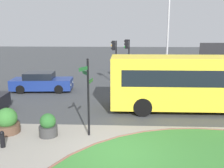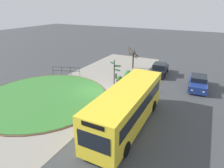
% 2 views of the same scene
% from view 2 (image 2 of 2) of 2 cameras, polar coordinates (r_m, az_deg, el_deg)
% --- Properties ---
extents(ground, '(120.00, 120.00, 0.00)m').
position_cam_2_polar(ground, '(21.04, -5.10, -2.11)').
color(ground, '#3D3F42').
extents(sidewalk_paving, '(32.00, 8.91, 0.02)m').
position_cam_2_polar(sidewalk_paving, '(21.84, -8.54, -1.30)').
color(sidewalk_paving, gray).
rests_on(sidewalk_paving, ground).
extents(grass_island, '(12.61, 12.61, 0.10)m').
position_cam_2_polar(grass_island, '(20.83, -19.52, -3.50)').
color(grass_island, '#387A33').
rests_on(grass_island, ground).
extents(grass_kerb_ring, '(12.92, 12.92, 0.11)m').
position_cam_2_polar(grass_kerb_ring, '(20.83, -19.52, -3.49)').
color(grass_kerb_ring, brown).
rests_on(grass_kerb_ring, ground).
extents(signpost_directional, '(0.44, 1.33, 3.40)m').
position_cam_2_polar(signpost_directional, '(20.54, 0.78, 3.30)').
color(signpost_directional, black).
rests_on(signpost_directional, ground).
extents(bollard_foreground, '(0.19, 0.19, 0.70)m').
position_cam_2_polar(bollard_foreground, '(24.38, 1.19, 2.39)').
color(bollard_foreground, black).
rests_on(bollard_foreground, ground).
extents(railing_grass_edge, '(1.26, 3.52, 1.14)m').
position_cam_2_polar(railing_grass_edge, '(26.12, -13.39, 4.00)').
color(railing_grass_edge, black).
rests_on(railing_grass_edge, ground).
extents(bus_yellow, '(9.57, 2.70, 3.08)m').
position_cam_2_polar(bus_yellow, '(14.54, 4.55, -6.60)').
color(bus_yellow, yellow).
rests_on(bus_yellow, ground).
extents(car_near_lane, '(4.41, 2.11, 1.54)m').
position_cam_2_polar(car_near_lane, '(26.56, 13.86, 4.19)').
color(car_near_lane, black).
rests_on(car_near_lane, ground).
extents(car_trailing, '(4.57, 2.12, 1.43)m').
position_cam_2_polar(car_trailing, '(23.46, 24.09, 0.36)').
color(car_trailing, navy).
rests_on(car_trailing, ground).
extents(planter_near_signpost, '(0.80, 0.80, 1.03)m').
position_cam_2_polar(planter_near_signpost, '(22.62, 2.24, 1.04)').
color(planter_near_signpost, '#383838').
rests_on(planter_near_signpost, ground).
extents(planter_kerbside, '(1.07, 1.07, 1.17)m').
position_cam_2_polar(planter_kerbside, '(24.16, 4.77, 2.52)').
color(planter_kerbside, brown).
rests_on(planter_kerbside, ground).
extents(street_tree_bare, '(1.42, 1.78, 3.14)m').
position_cam_2_polar(street_tree_bare, '(28.25, 6.26, 7.75)').
color(street_tree_bare, '#423323').
rests_on(street_tree_bare, ground).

